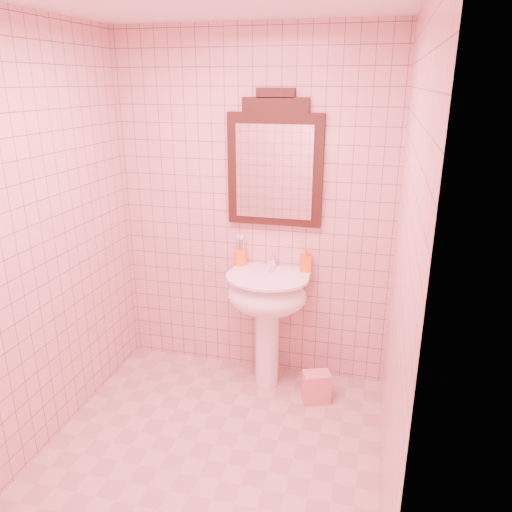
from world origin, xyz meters
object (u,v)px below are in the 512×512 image
(mirror, at_px, (275,164))
(towel, at_px, (316,387))
(toothbrush_cup, at_px, (240,257))
(pedestal_sink, at_px, (267,302))
(soap_dispenser, at_px, (305,259))

(mirror, height_order, towel, mirror)
(toothbrush_cup, bearing_deg, towel, -25.35)
(pedestal_sink, relative_size, towel, 3.81)
(mirror, xyz_separation_m, soap_dispenser, (0.24, -0.04, -0.65))
(mirror, height_order, toothbrush_cup, mirror)
(soap_dispenser, height_order, towel, soap_dispenser)
(mirror, bearing_deg, pedestal_sink, -90.00)
(pedestal_sink, xyz_separation_m, mirror, (0.00, 0.20, 0.94))
(pedestal_sink, distance_m, soap_dispenser, 0.41)
(pedestal_sink, distance_m, towel, 0.68)
(pedestal_sink, xyz_separation_m, toothbrush_cup, (-0.24, 0.17, 0.26))
(pedestal_sink, bearing_deg, mirror, 90.00)
(toothbrush_cup, bearing_deg, mirror, 8.47)
(mirror, xyz_separation_m, towel, (0.39, -0.33, -1.49))
(soap_dispenser, distance_m, towel, 0.90)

